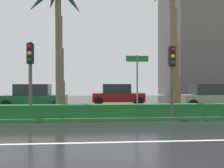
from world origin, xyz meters
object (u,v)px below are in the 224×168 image
Objects in this scene: traffic_signal_median_right at (172,67)px; palm_tree_centre_left at (58,3)px; traffic_signal_median_left at (30,66)px; car_in_traffic_leading at (34,97)px; car_in_traffic_second at (117,95)px; street_name_sign at (137,77)px; car_in_traffic_third at (209,96)px.

palm_tree_centre_left is at bearing 159.43° from traffic_signal_median_right.
palm_tree_centre_left is 2.15× the size of traffic_signal_median_left.
traffic_signal_median_left is 0.83× the size of car_in_traffic_leading.
car_in_traffic_leading is (-1.09, 5.62, -1.79)m from traffic_signal_median_left.
palm_tree_centre_left is at bearing -60.12° from car_in_traffic_leading.
traffic_signal_median_left reaches higher than car_in_traffic_second.
street_name_sign reaches higher than car_in_traffic_leading.
traffic_signal_median_left is 6.00m from car_in_traffic_leading.
palm_tree_centre_left is at bearing -121.03° from car_in_traffic_second.
traffic_signal_median_left is 6.77m from traffic_signal_median_right.
traffic_signal_median_right is at bearing -36.54° from car_in_traffic_leading.
palm_tree_centre_left is at bearing -162.38° from car_in_traffic_third.
car_in_traffic_second is (6.12, 3.02, 0.00)m from car_in_traffic_leading.
car_in_traffic_leading is 1.00× the size of car_in_traffic_third.
palm_tree_centre_left is 9.47m from car_in_traffic_second.
traffic_signal_median_left is at bearing -79.03° from car_in_traffic_leading.
car_in_traffic_second is at bearing 59.77° from traffic_signal_median_left.
palm_tree_centre_left reaches higher than car_in_traffic_third.
street_name_sign is (-1.67, 0.17, -0.47)m from traffic_signal_median_right.
street_name_sign is 8.47m from car_in_traffic_leading.
traffic_signal_median_right reaches higher than car_in_traffic_second.
car_in_traffic_leading and car_in_traffic_second have the same top height.
traffic_signal_median_left reaches higher than car_in_traffic_third.
traffic_signal_median_left is 12.65m from car_in_traffic_third.
car_in_traffic_second is at bearing 26.24° from car_in_traffic_leading.
traffic_signal_median_right is at bearing -78.94° from car_in_traffic_second.
traffic_signal_median_right is at bearing -5.65° from street_name_sign.
car_in_traffic_leading is at bearing 137.55° from street_name_sign.
street_name_sign is 0.70× the size of car_in_traffic_second.
car_in_traffic_third is (4.60, 5.44, -1.72)m from traffic_signal_median_right.
car_in_traffic_third is (11.37, 5.25, -1.79)m from traffic_signal_median_left.
palm_tree_centre_left is 1.79× the size of car_in_traffic_second.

